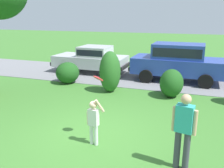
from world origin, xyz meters
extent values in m
plane|color=#3D752D|center=(0.00, 0.00, 0.00)|extent=(80.00, 80.00, 0.00)
cube|color=slate|center=(0.00, 6.90, 0.01)|extent=(28.00, 4.40, 0.02)
ellipsoid|color=#1E511C|center=(-3.23, 4.66, 0.52)|extent=(1.15, 1.20, 1.05)
ellipsoid|color=#286023|center=(-0.75, 3.98, 0.90)|extent=(0.92, 0.97, 1.81)
ellipsoid|color=#1E511C|center=(1.88, 4.16, 0.58)|extent=(0.96, 1.14, 1.16)
ellipsoid|color=#1E511C|center=(1.83, 4.16, 0.27)|extent=(0.59, 0.59, 0.53)
cube|color=silver|center=(-3.06, 7.11, 0.68)|extent=(4.23, 1.90, 0.64)
cube|color=silver|center=(-2.75, 7.11, 1.28)|extent=(1.70, 1.64, 0.56)
cube|color=black|center=(-2.75, 7.11, 1.28)|extent=(1.57, 1.66, 0.34)
cylinder|color=black|center=(-4.38, 6.19, 0.30)|extent=(0.60, 0.23, 0.60)
cylinder|color=black|center=(-4.35, 8.07, 0.30)|extent=(0.60, 0.23, 0.60)
cylinder|color=black|center=(-1.78, 6.15, 0.30)|extent=(0.60, 0.23, 0.60)
cylinder|color=black|center=(-1.75, 8.03, 0.30)|extent=(0.60, 0.23, 0.60)
cube|color=black|center=(-5.20, 7.14, 0.52)|extent=(0.15, 1.75, 0.20)
cube|color=black|center=(-0.92, 7.08, 0.52)|extent=(0.15, 1.75, 0.20)
cube|color=#28429E|center=(1.90, 6.77, 0.80)|extent=(4.55, 1.97, 0.80)
cube|color=#28429E|center=(1.90, 6.77, 1.56)|extent=(2.52, 1.69, 0.72)
cube|color=black|center=(1.90, 6.77, 1.56)|extent=(2.32, 1.70, 0.43)
cylinder|color=black|center=(0.48, 5.87, 0.34)|extent=(0.69, 0.24, 0.68)
cylinder|color=black|center=(0.53, 7.75, 0.34)|extent=(0.69, 0.24, 0.68)
cylinder|color=black|center=(3.27, 5.79, 0.34)|extent=(0.69, 0.24, 0.68)
cylinder|color=black|center=(3.32, 7.67, 0.34)|extent=(0.69, 0.24, 0.68)
cube|color=black|center=(-0.39, 6.84, 0.60)|extent=(0.17, 1.75, 0.20)
cylinder|color=white|center=(0.28, -0.47, 0.28)|extent=(0.10, 0.10, 0.55)
cylinder|color=white|center=(0.42, -0.49, 0.28)|extent=(0.10, 0.10, 0.55)
cube|color=white|center=(0.35, -0.48, 0.77)|extent=(0.28, 0.19, 0.44)
sphere|color=beige|center=(0.35, -0.48, 1.11)|extent=(0.20, 0.20, 0.20)
cylinder|color=beige|center=(0.52, -0.45, 1.09)|extent=(0.21, 0.22, 0.39)
cylinder|color=beige|center=(0.19, -0.46, 0.72)|extent=(0.07, 0.07, 0.36)
cylinder|color=red|center=(0.36, -0.12, 1.71)|extent=(0.32, 0.26, 0.24)
cylinder|color=orange|center=(0.36, -0.12, 1.72)|extent=(0.18, 0.15, 0.14)
cylinder|color=#3F3F4C|center=(2.49, -0.80, 0.45)|extent=(0.14, 0.14, 0.90)
cylinder|color=#3F3F4C|center=(2.69, -0.84, 0.45)|extent=(0.14, 0.14, 0.90)
cube|color=#33B2B2|center=(2.59, -0.82, 1.20)|extent=(0.40, 0.29, 0.60)
sphere|color=tan|center=(2.59, -0.82, 1.63)|extent=(0.22, 0.22, 0.22)
cylinder|color=tan|center=(2.37, -0.77, 1.15)|extent=(0.09, 0.09, 0.55)
cylinder|color=tan|center=(2.80, -0.86, 1.15)|extent=(0.09, 0.09, 0.55)
camera|label=1|loc=(2.66, -5.77, 3.31)|focal=38.98mm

